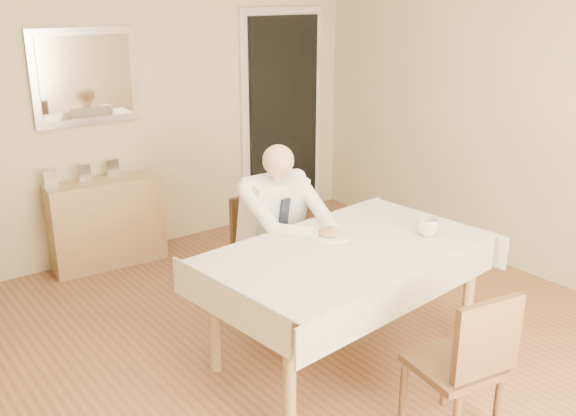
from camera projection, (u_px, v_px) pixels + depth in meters
room at (327, 164)px, 3.51m from camera, size 5.00×5.02×2.60m
doorway at (283, 118)px, 6.35m from camera, size 0.96×0.07×2.10m
mirror at (86, 77)px, 5.06m from camera, size 0.86×0.04×0.76m
dining_table at (347, 260)px, 3.85m from camera, size 1.80×1.17×0.75m
chair_far at (263, 247)px, 4.57m from camera, size 0.41×0.41×0.83m
chair_near at (466, 361)px, 3.16m from camera, size 0.46×0.46×0.84m
seated_man at (287, 228)px, 4.29m from camera, size 0.48×0.72×1.24m
plate at (329, 235)px, 3.97m from camera, size 0.26×0.26×0.02m
food at (329, 232)px, 3.96m from camera, size 0.14×0.14×0.06m
knife at (341, 234)px, 3.94m from camera, size 0.01×0.13×0.01m
fork at (331, 237)px, 3.90m from camera, size 0.01×0.13×0.01m
coffee_mug at (427, 227)px, 3.98m from camera, size 0.17×0.17×0.11m
sideboard at (107, 223)px, 5.33m from camera, size 0.94×0.39×0.73m
photo_frame_left at (50, 179)px, 5.00m from camera, size 0.10×0.02×0.14m
photo_frame_center at (84, 173)px, 5.15m from camera, size 0.10×0.02×0.14m
photo_frame_right at (113, 168)px, 5.31m from camera, size 0.10×0.02×0.14m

